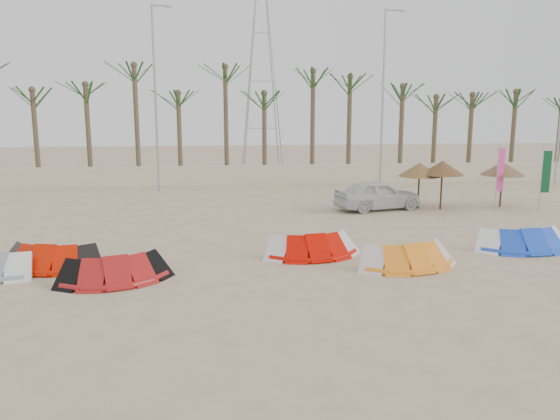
{
  "coord_description": "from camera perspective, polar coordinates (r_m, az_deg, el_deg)",
  "views": [
    {
      "loc": [
        -2.17,
        -13.95,
        5.1
      ],
      "look_at": [
        0.0,
        6.0,
        1.3
      ],
      "focal_mm": 35.0,
      "sensor_mm": 36.0,
      "label": 1
    }
  ],
  "objects": [
    {
      "name": "palm_line",
      "position": [
        37.58,
        -1.92,
        12.77
      ],
      "size": [
        52.0,
        4.0,
        7.7
      ],
      "color": "brown",
      "rests_on": "ground"
    },
    {
      "name": "parasol_left",
      "position": [
        28.5,
        14.37,
        4.12
      ],
      "size": [
        2.12,
        2.12,
        2.34
      ],
      "color": "#4C331E",
      "rests_on": "ground"
    },
    {
      "name": "parasol_right",
      "position": [
        30.19,
        22.24,
        4.04
      ],
      "size": [
        2.21,
        2.21,
        2.36
      ],
      "color": "#4C331E",
      "rests_on": "ground"
    },
    {
      "name": "kite_red_mid",
      "position": [
        17.12,
        -16.67,
        -5.61
      ],
      "size": [
        3.56,
        2.34,
        0.9
      ],
      "color": "#A71716",
      "rests_on": "ground"
    },
    {
      "name": "kite_blue",
      "position": [
        21.86,
        23.82,
        -2.57
      ],
      "size": [
        3.67,
        1.72,
        0.9
      ],
      "color": "blue",
      "rests_on": "ground"
    },
    {
      "name": "kite_red_right",
      "position": [
        19.13,
        3.32,
        -3.45
      ],
      "size": [
        3.49,
        2.01,
        0.9
      ],
      "color": "#D10A00",
      "rests_on": "ground"
    },
    {
      "name": "parasol_mid",
      "position": [
        28.46,
        16.61,
        4.25
      ],
      "size": [
        2.12,
        2.12,
        2.47
      ],
      "color": "#4C331E",
      "rests_on": "ground"
    },
    {
      "name": "lamp_b",
      "position": [
        34.17,
        -12.84,
        11.58
      ],
      "size": [
        1.25,
        0.14,
        11.0
      ],
      "color": "#A5A8AD",
      "rests_on": "ground"
    },
    {
      "name": "ground",
      "position": [
        15.01,
        2.51,
        -9.15
      ],
      "size": [
        120.0,
        120.0,
        0.0
      ],
      "primitive_type": "plane",
      "color": "tan",
      "rests_on": "ground"
    },
    {
      "name": "pylon",
      "position": [
        42.37,
        -1.87,
        3.8
      ],
      "size": [
        3.0,
        3.0,
        14.0
      ],
      "primitive_type": null,
      "color": "#A5A8AD",
      "rests_on": "ground"
    },
    {
      "name": "kite_orange",
      "position": [
        18.32,
        13.03,
        -4.37
      ],
      "size": [
        3.59,
        2.17,
        0.9
      ],
      "color": "orange",
      "rests_on": "ground"
    },
    {
      "name": "lamp_c",
      "position": [
        35.45,
        10.75,
        11.62
      ],
      "size": [
        1.25,
        0.14,
        11.0
      ],
      "color": "#A5A8AD",
      "rests_on": "ground"
    },
    {
      "name": "kite_red_left",
      "position": [
        19.18,
        -22.69,
        -4.25
      ],
      "size": [
        3.52,
        2.06,
        0.9
      ],
      "color": "red",
      "rests_on": "ground"
    },
    {
      "name": "flag_green",
      "position": [
        29.83,
        25.95,
        3.45
      ],
      "size": [
        0.45,
        0.07,
        3.17
      ],
      "color": "#A5A8AD",
      "rests_on": "ground"
    },
    {
      "name": "boundary_wall",
      "position": [
        36.29,
        -2.73,
        3.67
      ],
      "size": [
        60.0,
        0.3,
        1.3
      ],
      "primitive_type": "cube",
      "color": "beige",
      "rests_on": "ground"
    },
    {
      "name": "flag_pink",
      "position": [
        29.18,
        22.05,
        3.74
      ],
      "size": [
        0.45,
        0.13,
        3.28
      ],
      "color": "#A5A8AD",
      "rests_on": "ground"
    },
    {
      "name": "car",
      "position": [
        27.86,
        10.17,
        1.57
      ],
      "size": [
        4.68,
        2.73,
        1.5
      ],
      "primitive_type": "imported",
      "rotation": [
        0.0,
        0.0,
        1.8
      ],
      "color": "silver",
      "rests_on": "ground"
    }
  ]
}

